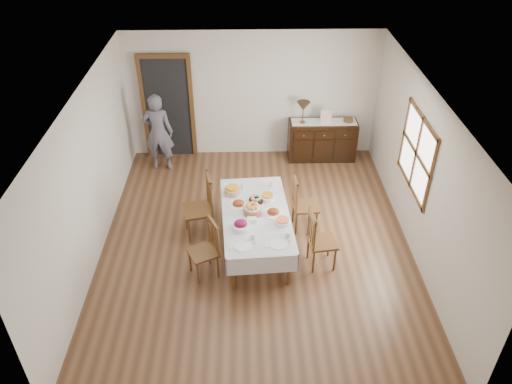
{
  "coord_description": "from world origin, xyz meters",
  "views": [
    {
      "loc": [
        -0.15,
        -6.28,
        5.36
      ],
      "look_at": [
        0.0,
        0.1,
        0.95
      ],
      "focal_mm": 35.0,
      "sensor_mm": 36.0,
      "label": 1
    }
  ],
  "objects_px": {
    "dining_table": "(256,218)",
    "person": "(158,130)",
    "chair_left_near": "(206,248)",
    "table_lamp": "(303,107)",
    "chair_right_far": "(303,203)",
    "chair_right_near": "(319,240)",
    "chair_left_far": "(201,206)",
    "sideboard": "(322,140)"
  },
  "relations": [
    {
      "from": "chair_right_far",
      "to": "sideboard",
      "type": "height_order",
      "value": "chair_right_far"
    },
    {
      "from": "dining_table",
      "to": "sideboard",
      "type": "height_order",
      "value": "sideboard"
    },
    {
      "from": "chair_right_near",
      "to": "table_lamp",
      "type": "xyz_separation_m",
      "value": [
        0.05,
        3.22,
        0.68
      ]
    },
    {
      "from": "chair_left_far",
      "to": "chair_right_far",
      "type": "distance_m",
      "value": 1.67
    },
    {
      "from": "chair_left_near",
      "to": "chair_right_near",
      "type": "height_order",
      "value": "chair_right_near"
    },
    {
      "from": "chair_left_far",
      "to": "chair_right_near",
      "type": "bearing_deg",
      "value": 54.02
    },
    {
      "from": "sideboard",
      "to": "person",
      "type": "height_order",
      "value": "person"
    },
    {
      "from": "chair_right_near",
      "to": "chair_right_far",
      "type": "height_order",
      "value": "chair_right_far"
    },
    {
      "from": "chair_right_near",
      "to": "table_lamp",
      "type": "distance_m",
      "value": 3.29
    },
    {
      "from": "chair_left_far",
      "to": "dining_table",
      "type": "bearing_deg",
      "value": 53.94
    },
    {
      "from": "chair_left_far",
      "to": "chair_right_far",
      "type": "xyz_separation_m",
      "value": [
        1.67,
        0.12,
        -0.06
      ]
    },
    {
      "from": "sideboard",
      "to": "chair_left_near",
      "type": "bearing_deg",
      "value": -122.61
    },
    {
      "from": "sideboard",
      "to": "table_lamp",
      "type": "distance_m",
      "value": 0.88
    },
    {
      "from": "table_lamp",
      "to": "dining_table",
      "type": "bearing_deg",
      "value": -109.59
    },
    {
      "from": "sideboard",
      "to": "table_lamp",
      "type": "bearing_deg",
      "value": -175.73
    },
    {
      "from": "dining_table",
      "to": "sideboard",
      "type": "distance_m",
      "value": 3.18
    },
    {
      "from": "chair_right_near",
      "to": "dining_table",
      "type": "bearing_deg",
      "value": 58.72
    },
    {
      "from": "chair_left_far",
      "to": "sideboard",
      "type": "relative_size",
      "value": 0.81
    },
    {
      "from": "chair_right_far",
      "to": "table_lamp",
      "type": "height_order",
      "value": "table_lamp"
    },
    {
      "from": "chair_right_far",
      "to": "person",
      "type": "xyz_separation_m",
      "value": [
        -2.63,
        2.02,
        0.34
      ]
    },
    {
      "from": "dining_table",
      "to": "person",
      "type": "bearing_deg",
      "value": 122.14
    },
    {
      "from": "chair_right_near",
      "to": "chair_right_far",
      "type": "relative_size",
      "value": 0.99
    },
    {
      "from": "chair_right_near",
      "to": "person",
      "type": "relative_size",
      "value": 0.58
    },
    {
      "from": "dining_table",
      "to": "person",
      "type": "height_order",
      "value": "person"
    },
    {
      "from": "chair_left_near",
      "to": "person",
      "type": "distance_m",
      "value": 3.3
    },
    {
      "from": "chair_left_far",
      "to": "person",
      "type": "bearing_deg",
      "value": -168.08
    },
    {
      "from": "chair_left_near",
      "to": "chair_left_far",
      "type": "xyz_separation_m",
      "value": [
        -0.13,
        0.95,
        0.08
      ]
    },
    {
      "from": "chair_right_far",
      "to": "table_lamp",
      "type": "distance_m",
      "value": 2.4
    },
    {
      "from": "chair_left_near",
      "to": "table_lamp",
      "type": "xyz_separation_m",
      "value": [
        1.75,
        3.37,
        0.7
      ]
    },
    {
      "from": "chair_right_far",
      "to": "table_lamp",
      "type": "relative_size",
      "value": 2.17
    },
    {
      "from": "chair_left_far",
      "to": "chair_right_near",
      "type": "xyz_separation_m",
      "value": [
        1.83,
        -0.8,
        -0.06
      ]
    },
    {
      "from": "person",
      "to": "chair_left_near",
      "type": "bearing_deg",
      "value": 112.2
    },
    {
      "from": "chair_left_near",
      "to": "table_lamp",
      "type": "distance_m",
      "value": 3.86
    },
    {
      "from": "dining_table",
      "to": "chair_right_far",
      "type": "relative_size",
      "value": 2.09
    },
    {
      "from": "chair_right_far",
      "to": "sideboard",
      "type": "bearing_deg",
      "value": -19.33
    },
    {
      "from": "table_lamp",
      "to": "chair_left_far",
      "type": "bearing_deg",
      "value": -127.82
    },
    {
      "from": "chair_right_near",
      "to": "person",
      "type": "distance_m",
      "value": 4.08
    },
    {
      "from": "person",
      "to": "chair_left_far",
      "type": "bearing_deg",
      "value": 116.97
    },
    {
      "from": "chair_right_far",
      "to": "person",
      "type": "distance_m",
      "value": 3.34
    },
    {
      "from": "chair_left_near",
      "to": "chair_right_near",
      "type": "distance_m",
      "value": 1.71
    },
    {
      "from": "chair_left_near",
      "to": "table_lamp",
      "type": "height_order",
      "value": "table_lamp"
    },
    {
      "from": "person",
      "to": "table_lamp",
      "type": "distance_m",
      "value": 2.88
    }
  ]
}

